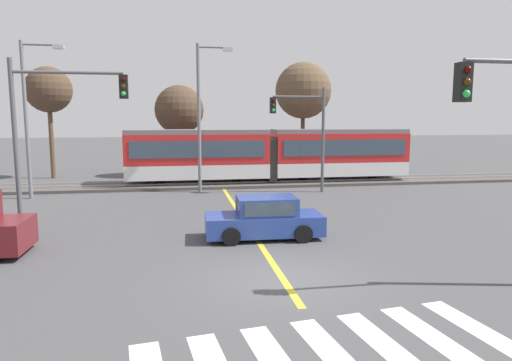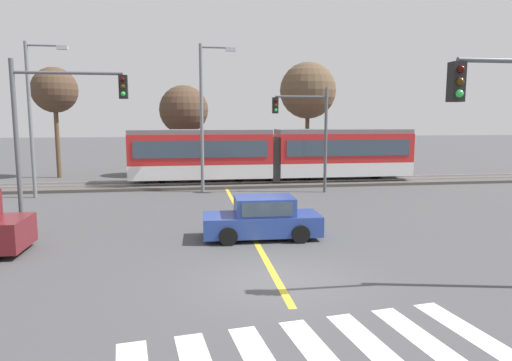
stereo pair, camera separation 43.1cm
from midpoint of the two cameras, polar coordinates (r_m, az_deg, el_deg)
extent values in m
plane|color=#474749|center=(12.57, 3.62, -12.27)|extent=(200.00, 200.00, 0.00)
cube|color=#4C4742|center=(29.91, -3.58, -0.38)|extent=(120.00, 4.00, 0.18)
cube|color=#939399|center=(29.18, -3.46, -0.30)|extent=(120.00, 0.08, 0.10)
cube|color=#939399|center=(30.60, -3.70, 0.07)|extent=(120.00, 0.08, 0.10)
cube|color=silver|center=(29.71, -6.46, 1.26)|extent=(9.00, 2.60, 0.90)
cube|color=red|center=(29.59, -6.50, 3.96)|extent=(9.00, 2.60, 1.90)
cube|color=#384756|center=(28.27, -6.40, 3.89)|extent=(8.28, 0.04, 1.04)
cube|color=slate|center=(29.54, -6.53, 6.07)|extent=(9.00, 2.39, 0.28)
cylinder|color=black|center=(29.95, -1.71, 0.49)|extent=(0.70, 0.20, 0.70)
cylinder|color=black|center=(29.78, -11.21, 0.31)|extent=(0.70, 0.20, 0.70)
cube|color=silver|center=(31.50, 11.09, 1.53)|extent=(9.00, 2.60, 0.90)
cube|color=red|center=(31.38, 11.16, 4.08)|extent=(9.00, 2.60, 1.90)
cube|color=#384756|center=(30.14, 12.00, 4.00)|extent=(8.28, 0.04, 1.04)
cube|color=slate|center=(31.34, 11.21, 6.07)|extent=(9.00, 2.39, 0.28)
cylinder|color=black|center=(32.46, 15.19, 0.79)|extent=(0.70, 0.20, 0.70)
cylinder|color=black|center=(30.81, 6.73, 0.65)|extent=(0.70, 0.20, 0.70)
cube|color=#2D2D2D|center=(30.18, 2.58, 2.74)|extent=(0.50, 2.34, 2.80)
cube|color=silver|center=(9.09, 9.16, -20.55)|extent=(0.93, 2.85, 0.01)
cube|color=silver|center=(9.57, 15.48, -19.22)|extent=(0.93, 2.85, 0.01)
cube|color=silver|center=(10.14, 21.04, -17.85)|extent=(0.93, 2.85, 0.01)
cube|color=silver|center=(10.80, 25.90, -16.50)|extent=(0.93, 2.85, 0.01)
cube|color=gold|center=(19.21, -0.77, -5.19)|extent=(0.20, 17.89, 0.01)
cube|color=#284293|center=(16.57, 1.44, -5.46)|extent=(4.24, 1.80, 0.72)
cube|color=#284293|center=(16.45, 1.79, -3.14)|extent=(2.14, 1.57, 0.64)
cube|color=#384756|center=(16.32, -1.69, -3.22)|extent=(0.14, 1.43, 0.52)
cube|color=#384756|center=(15.69, 2.23, -3.67)|extent=(1.79, 0.08, 0.48)
cylinder|color=black|center=(15.66, -2.70, -6.99)|extent=(0.65, 0.24, 0.64)
cylinder|color=black|center=(17.31, -3.13, -5.57)|extent=(0.65, 0.24, 0.64)
cylinder|color=black|center=(16.04, 6.37, -6.67)|extent=(0.65, 0.24, 0.64)
cylinder|color=black|center=(17.65, 5.09, -5.32)|extent=(0.65, 0.24, 0.64)
cylinder|color=black|center=(17.73, -28.49, -5.92)|extent=(0.80, 0.29, 0.80)
cylinder|color=#515459|center=(19.44, -27.16, 3.81)|extent=(0.18, 0.18, 6.51)
cylinder|color=#515459|center=(18.95, -21.81, 12.37)|extent=(4.00, 0.12, 0.12)
cube|color=black|center=(18.57, -15.60, 11.19)|extent=(0.32, 0.28, 0.90)
sphere|color=#360605|center=(18.44, -15.69, 12.06)|extent=(0.18, 0.18, 0.18)
sphere|color=#3A2706|center=(18.42, -15.66, 11.22)|extent=(0.18, 0.18, 0.18)
sphere|color=green|center=(18.40, -15.63, 10.38)|extent=(0.18, 0.18, 0.18)
cylinder|color=#515459|center=(26.96, 9.16, 4.95)|extent=(0.18, 0.18, 6.08)
cylinder|color=#515459|center=(26.55, 6.14, 10.38)|extent=(3.00, 0.12, 0.12)
cube|color=black|center=(26.20, 2.90, 9.36)|extent=(0.32, 0.28, 0.90)
sphere|color=#360605|center=(26.06, 2.97, 9.96)|extent=(0.18, 0.18, 0.18)
sphere|color=#3A2706|center=(26.05, 2.97, 9.37)|extent=(0.18, 0.18, 0.18)
sphere|color=green|center=(26.04, 2.96, 8.77)|extent=(0.18, 0.18, 0.18)
cube|color=black|center=(11.70, 24.74, 11.12)|extent=(0.32, 0.28, 0.90)
sphere|color=#360605|center=(11.60, 25.23, 12.47)|extent=(0.18, 0.18, 0.18)
sphere|color=#3A2706|center=(11.58, 25.15, 11.14)|extent=(0.18, 0.18, 0.18)
sphere|color=green|center=(11.56, 25.07, 9.81)|extent=(0.18, 0.18, 0.18)
cylinder|color=slate|center=(27.40, -25.95, 6.69)|extent=(0.20, 0.20, 8.35)
cylinder|color=slate|center=(27.41, -24.56, 15.12)|extent=(1.84, 0.12, 0.12)
cube|color=#B2B2B7|center=(27.17, -22.62, 15.08)|extent=(0.56, 0.28, 0.20)
cylinder|color=slate|center=(26.90, -6.35, 7.63)|extent=(0.20, 0.20, 8.55)
cylinder|color=slate|center=(27.25, -4.61, 16.26)|extent=(1.71, 0.12, 0.12)
cube|color=#B2B2B7|center=(27.31, -2.74, 16.04)|extent=(0.56, 0.28, 0.20)
cylinder|color=brown|center=(36.24, -23.27, 4.81)|extent=(0.32, 0.32, 5.70)
sphere|color=#4C3828|center=(36.27, -23.57, 10.34)|extent=(3.25, 3.25, 3.25)
cylinder|color=brown|center=(34.93, -8.57, 4.06)|extent=(0.32, 0.32, 4.24)
sphere|color=#4C3828|center=(34.87, -8.67, 8.73)|extent=(3.64, 3.64, 3.64)
cylinder|color=brown|center=(36.23, 6.75, 5.30)|extent=(0.32, 0.32, 5.60)
sphere|color=brown|center=(36.26, 6.84, 11.11)|extent=(4.35, 4.35, 4.35)
camera|label=1|loc=(0.22, -89.38, 0.08)|focal=32.00mm
camera|label=2|loc=(0.22, 90.62, -0.08)|focal=32.00mm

